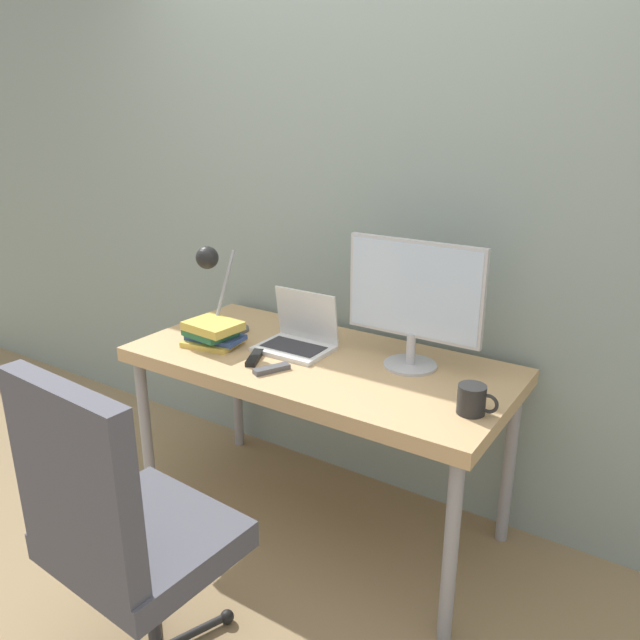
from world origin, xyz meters
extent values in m
plane|color=#937A56|center=(0.00, 0.00, 0.00)|extent=(12.00, 12.00, 0.00)
cube|color=gray|center=(0.00, 0.81, 1.30)|extent=(8.00, 0.05, 2.60)
cube|color=tan|center=(0.00, 0.37, 0.75)|extent=(1.57, 0.75, 0.06)
cylinder|color=gray|center=(-0.72, 0.06, 0.36)|extent=(0.05, 0.05, 0.72)
cylinder|color=gray|center=(0.72, 0.06, 0.36)|extent=(0.05, 0.05, 0.72)
cylinder|color=gray|center=(-0.72, 0.69, 0.36)|extent=(0.05, 0.05, 0.72)
cylinder|color=gray|center=(0.72, 0.69, 0.36)|extent=(0.05, 0.05, 0.72)
cube|color=silver|center=(-0.13, 0.38, 0.79)|extent=(0.30, 0.22, 0.02)
cube|color=#2D2D33|center=(-0.13, 0.38, 0.80)|extent=(0.26, 0.13, 0.00)
cube|color=silver|center=(-0.13, 0.48, 0.91)|extent=(0.30, 0.04, 0.22)
cube|color=navy|center=(-0.13, 0.48, 0.90)|extent=(0.27, 0.03, 0.20)
cylinder|color=#B7B7BC|center=(0.35, 0.50, 0.78)|extent=(0.21, 0.21, 0.01)
cylinder|color=#B7B7BC|center=(0.35, 0.50, 0.85)|extent=(0.04, 0.04, 0.13)
cube|color=#B7B7BC|center=(0.35, 0.50, 1.09)|extent=(0.55, 0.02, 0.38)
cube|color=silver|center=(0.35, 0.49, 1.09)|extent=(0.53, 0.00, 0.35)
cylinder|color=#4C4C51|center=(-0.49, 0.44, 0.78)|extent=(0.11, 0.11, 0.02)
cylinder|color=#99999E|center=(-0.49, 0.36, 0.97)|extent=(0.02, 0.18, 0.36)
sphere|color=black|center=(-0.49, 0.27, 1.15)|extent=(0.10, 0.10, 0.10)
sphere|color=black|center=(0.05, -0.30, 0.03)|extent=(0.05, 0.05, 0.05)
cylinder|color=black|center=(0.00, -0.42, 0.03)|extent=(0.12, 0.25, 0.03)
sphere|color=black|center=(-0.24, -0.38, 0.03)|extent=(0.05, 0.05, 0.05)
cylinder|color=black|center=(-0.14, -0.46, 0.03)|extent=(0.22, 0.19, 0.03)
cylinder|color=#2D2D33|center=(-0.04, -0.54, 0.24)|extent=(0.04, 0.04, 0.38)
cube|color=#4C4C56|center=(-0.04, -0.54, 0.47)|extent=(0.55, 0.50, 0.09)
cube|color=#4C4C56|center=(-0.06, -0.74, 0.80)|extent=(0.50, 0.10, 0.55)
cube|color=gold|center=(-0.47, 0.26, 0.79)|extent=(0.25, 0.23, 0.02)
cube|color=#334C8C|center=(-0.46, 0.26, 0.81)|extent=(0.25, 0.16, 0.02)
cube|color=#286B47|center=(-0.47, 0.25, 0.83)|extent=(0.21, 0.19, 0.03)
cube|color=gold|center=(-0.45, 0.24, 0.87)|extent=(0.23, 0.19, 0.04)
cube|color=#4C4C51|center=(-0.08, 0.16, 0.79)|extent=(0.10, 0.15, 0.02)
cube|color=black|center=(-0.21, 0.21, 0.79)|extent=(0.10, 0.16, 0.02)
cylinder|color=black|center=(0.69, 0.25, 0.83)|extent=(0.09, 0.09, 0.10)
torus|color=black|center=(0.75, 0.25, 0.83)|extent=(0.07, 0.01, 0.07)
camera|label=1|loc=(1.29, -1.59, 1.74)|focal=35.00mm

